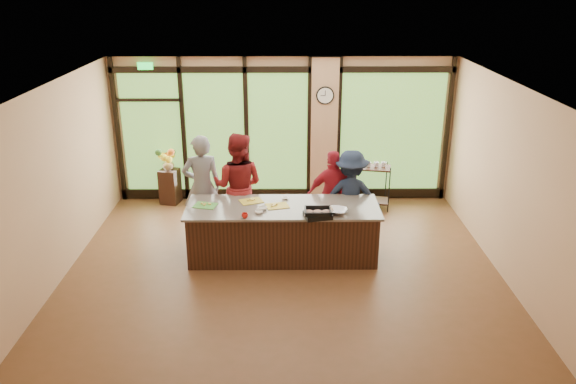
{
  "coord_description": "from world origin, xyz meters",
  "views": [
    {
      "loc": [
        0.02,
        -8.28,
        4.5
      ],
      "look_at": [
        0.09,
        0.4,
        1.14
      ],
      "focal_mm": 35.0,
      "sensor_mm": 36.0,
      "label": 1
    }
  ],
  "objects_px": {
    "roasting_pan": "(318,215)",
    "island_base": "(283,233)",
    "cook_left": "(202,187)",
    "flower_stand": "(170,186)",
    "bar_cart": "(371,181)",
    "cook_right": "(350,196)"
  },
  "relations": [
    {
      "from": "island_base",
      "to": "cook_left",
      "type": "xyz_separation_m",
      "value": [
        -1.45,
        0.85,
        0.52
      ]
    },
    {
      "from": "roasting_pan",
      "to": "cook_right",
      "type": "bearing_deg",
      "value": 47.22
    },
    {
      "from": "island_base",
      "to": "cook_right",
      "type": "distance_m",
      "value": 1.44
    },
    {
      "from": "flower_stand",
      "to": "cook_left",
      "type": "bearing_deg",
      "value": -46.63
    },
    {
      "from": "cook_right",
      "to": "roasting_pan",
      "type": "relative_size",
      "value": 4.06
    },
    {
      "from": "roasting_pan",
      "to": "flower_stand",
      "type": "relative_size",
      "value": 0.56
    },
    {
      "from": "roasting_pan",
      "to": "island_base",
      "type": "bearing_deg",
      "value": 127.3
    },
    {
      "from": "cook_left",
      "to": "roasting_pan",
      "type": "height_order",
      "value": "cook_left"
    },
    {
      "from": "cook_left",
      "to": "roasting_pan",
      "type": "xyz_separation_m",
      "value": [
        2.0,
        -1.3,
        0.0
      ]
    },
    {
      "from": "island_base",
      "to": "bar_cart",
      "type": "relative_size",
      "value": 3.07
    },
    {
      "from": "roasting_pan",
      "to": "bar_cart",
      "type": "relative_size",
      "value": 0.41
    },
    {
      "from": "cook_left",
      "to": "bar_cart",
      "type": "bearing_deg",
      "value": -171.15
    },
    {
      "from": "bar_cart",
      "to": "cook_left",
      "type": "bearing_deg",
      "value": -148.03
    },
    {
      "from": "roasting_pan",
      "to": "flower_stand",
      "type": "bearing_deg",
      "value": 122.2
    },
    {
      "from": "island_base",
      "to": "cook_left",
      "type": "height_order",
      "value": "cook_left"
    },
    {
      "from": "cook_right",
      "to": "roasting_pan",
      "type": "xyz_separation_m",
      "value": [
        -0.65,
        -1.14,
        0.12
      ]
    },
    {
      "from": "bar_cart",
      "to": "cook_right",
      "type": "bearing_deg",
      "value": -101.58
    },
    {
      "from": "cook_left",
      "to": "roasting_pan",
      "type": "distance_m",
      "value": 2.39
    },
    {
      "from": "island_base",
      "to": "cook_right",
      "type": "xyz_separation_m",
      "value": [
        1.2,
        0.68,
        0.4
      ]
    },
    {
      "from": "cook_right",
      "to": "bar_cart",
      "type": "height_order",
      "value": "cook_right"
    },
    {
      "from": "island_base",
      "to": "bar_cart",
      "type": "distance_m",
      "value": 2.74
    },
    {
      "from": "island_base",
      "to": "cook_left",
      "type": "distance_m",
      "value": 1.76
    }
  ]
}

